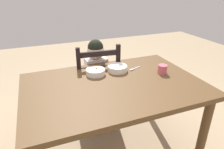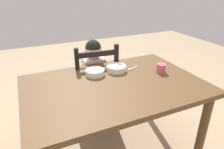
# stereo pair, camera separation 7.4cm
# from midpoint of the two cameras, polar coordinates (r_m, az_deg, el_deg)

# --- Properties ---
(dining_table) EXTENTS (1.40, 0.94, 0.76)m
(dining_table) POSITION_cam_midpoint_polar(r_m,az_deg,el_deg) (1.64, 1.84, -5.75)
(dining_table) COLOR brown
(dining_table) RESTS_ON ground
(dining_chair) EXTENTS (0.46, 0.46, 0.96)m
(dining_chair) POSITION_cam_midpoint_polar(r_m,az_deg,el_deg) (2.16, -3.31, -3.49)
(dining_chair) COLOR black
(dining_chair) RESTS_ON ground
(child_figure) EXTENTS (0.32, 0.31, 0.98)m
(child_figure) POSITION_cam_midpoint_polar(r_m,az_deg,el_deg) (2.07, -3.23, 0.81)
(child_figure) COLOR silver
(child_figure) RESTS_ON ground
(bowl_of_peas) EXTENTS (0.18, 0.18, 0.05)m
(bowl_of_peas) POSITION_cam_midpoint_polar(r_m,az_deg,el_deg) (1.80, 2.72, 1.79)
(bowl_of_peas) COLOR white
(bowl_of_peas) RESTS_ON dining_table
(bowl_of_carrots) EXTENTS (0.17, 0.17, 0.05)m
(bowl_of_carrots) POSITION_cam_midpoint_polar(r_m,az_deg,el_deg) (1.73, -3.49, 0.79)
(bowl_of_carrots) COLOR white
(bowl_of_carrots) RESTS_ON dining_table
(spoon) EXTENTS (0.13, 0.07, 0.01)m
(spoon) POSITION_cam_midpoint_polar(r_m,az_deg,el_deg) (1.86, 7.16, 1.55)
(spoon) COLOR silver
(spoon) RESTS_ON dining_table
(drinking_cup) EXTENTS (0.08, 0.08, 0.08)m
(drinking_cup) POSITION_cam_midpoint_polar(r_m,az_deg,el_deg) (1.81, 15.31, 1.45)
(drinking_cup) COLOR #D35D6D
(drinking_cup) RESTS_ON dining_table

